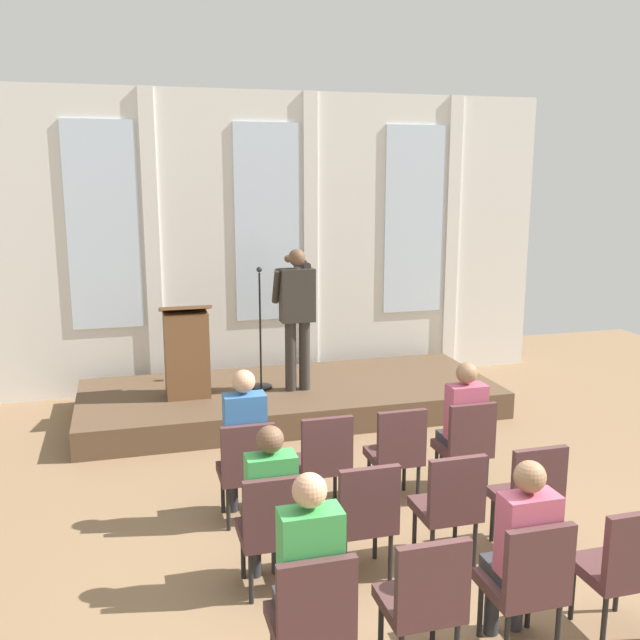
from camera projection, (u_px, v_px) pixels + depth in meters
ground_plane at (427, 600)px, 5.16m from camera, size 14.79×14.79×0.00m
rear_partition at (269, 240)px, 10.11m from camera, size 8.27×0.14×4.12m
stage_platform at (290, 399)px, 9.22m from camera, size 5.25×2.09×0.33m
speaker at (297, 309)px, 8.86m from camera, size 0.51×0.69×1.78m
mic_stand at (261, 362)px, 9.05m from camera, size 0.28×0.28×1.55m
lectern at (187, 352)px, 8.70m from camera, size 0.60×0.48×1.16m
chair_r0_c0 at (246, 466)px, 6.20m from camera, size 0.46×0.44×0.94m
audience_r0_c0 at (244, 437)px, 6.23m from camera, size 0.36×0.39×1.38m
chair_r0_c1 at (324, 457)px, 6.38m from camera, size 0.46×0.44×0.94m
chair_r0_c2 at (397, 449)px, 6.56m from camera, size 0.46×0.44×0.94m
chair_r0_c3 at (466, 442)px, 6.75m from camera, size 0.46×0.44×0.94m
audience_r0_c3 at (463, 420)px, 6.79m from camera, size 0.36×0.39×1.29m
chair_r1_c0 at (273, 525)px, 5.15m from camera, size 0.46×0.44×0.94m
audience_r1_c0 at (270, 498)px, 5.20m from camera, size 0.36×0.39×1.27m
chair_r1_c1 at (364, 513)px, 5.33m from camera, size 0.46×0.44×0.94m
chair_r1_c2 at (450, 502)px, 5.52m from camera, size 0.46×0.44×0.94m
chair_r1_c3 at (530, 491)px, 5.70m from camera, size 0.46×0.44×0.94m
chair_r2_c0 at (312, 615)px, 4.11m from camera, size 0.46×0.44×0.94m
audience_r2_c0 at (308, 572)px, 4.13m from camera, size 0.36×0.39×1.38m
chair_r2_c1 at (424, 596)px, 4.29m from camera, size 0.46×0.44×0.94m
chair_r2_c2 at (528, 579)px, 4.47m from camera, size 0.46×0.44×0.94m
audience_r2_c2 at (522, 545)px, 4.51m from camera, size 0.36×0.39×1.30m
chair_r2_c3 at (623, 563)px, 4.65m from camera, size 0.46×0.44×0.94m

